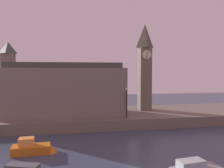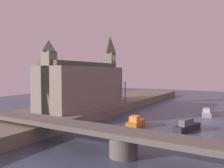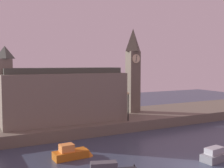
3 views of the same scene
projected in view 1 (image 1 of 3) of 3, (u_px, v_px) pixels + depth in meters
far_embankment at (108, 117)px, 35.76m from camera, size 70.00×12.00×1.50m
clock_tower at (145, 66)px, 37.83m from camera, size 2.13×2.18×14.38m
parliament_hall at (63, 90)px, 33.47m from camera, size 17.60×6.25×10.71m
streetlamp at (127, 99)px, 31.13m from camera, size 0.36×0.36×4.24m
boat_patrol_orange at (35, 148)px, 22.02m from camera, size 4.37×1.74×1.57m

